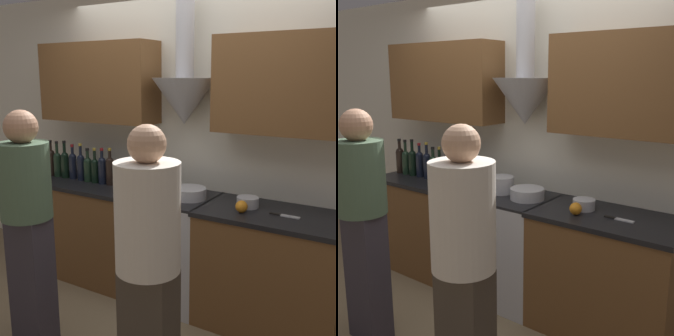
{
  "view_description": "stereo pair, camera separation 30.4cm",
  "coord_description": "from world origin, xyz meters",
  "views": [
    {
      "loc": [
        1.68,
        -2.49,
        1.86
      ],
      "look_at": [
        0.0,
        0.25,
        1.15
      ],
      "focal_mm": 45.0,
      "sensor_mm": 36.0,
      "label": 1
    },
    {
      "loc": [
        1.93,
        -2.32,
        1.86
      ],
      "look_at": [
        0.0,
        0.25,
        1.15
      ],
      "focal_mm": 45.0,
      "sensor_mm": 36.0,
      "label": 2
    }
  ],
  "objects": [
    {
      "name": "saucepan",
      "position": [
        0.62,
        0.38,
        0.94
      ],
      "size": [
        0.16,
        0.16,
        0.08
      ],
      "color": "silver",
      "rests_on": "counter_right"
    },
    {
      "name": "wine_bottle_1",
      "position": [
        -1.31,
        0.35,
        1.04
      ],
      "size": [
        0.07,
        0.07,
        0.34
      ],
      "color": "black",
      "rests_on": "counter_left"
    },
    {
      "name": "wine_bottle_6",
      "position": [
        -0.84,
        0.35,
        1.03
      ],
      "size": [
        0.07,
        0.07,
        0.32
      ],
      "color": "black",
      "rests_on": "counter_left"
    },
    {
      "name": "ground_plane",
      "position": [
        0.0,
        0.0,
        0.0
      ],
      "size": [
        12.0,
        12.0,
        0.0
      ],
      "primitive_type": "plane",
      "color": "#847051"
    },
    {
      "name": "person_foreground_right",
      "position": [
        0.55,
        -0.84,
        0.9
      ],
      "size": [
        0.33,
        0.33,
        1.64
      ],
      "color": "#473D33",
      "rests_on": "ground_plane"
    },
    {
      "name": "counter_left",
      "position": [
        -0.89,
        0.35,
        0.45
      ],
      "size": [
        1.19,
        0.62,
        0.9
      ],
      "color": "brown",
      "rests_on": "ground_plane"
    },
    {
      "name": "wine_bottle_8",
      "position": [
        -0.67,
        0.36,
        1.04
      ],
      "size": [
        0.07,
        0.07,
        0.33
      ],
      "color": "black",
      "rests_on": "counter_left"
    },
    {
      "name": "chefs_knife",
      "position": [
        0.92,
        0.31,
        0.91
      ],
      "size": [
        0.21,
        0.04,
        0.01
      ],
      "rotation": [
        0.0,
        0.0,
        -0.02
      ],
      "color": "silver",
      "rests_on": "counter_right"
    },
    {
      "name": "orange_fruit",
      "position": [
        0.63,
        0.23,
        0.95
      ],
      "size": [
        0.09,
        0.09,
        0.09
      ],
      "color": "orange",
      "rests_on": "counter_right"
    },
    {
      "name": "wine_bottle_2",
      "position": [
        -1.21,
        0.35,
        1.05
      ],
      "size": [
        0.08,
        0.08,
        0.36
      ],
      "color": "black",
      "rests_on": "counter_left"
    },
    {
      "name": "counter_right",
      "position": [
        0.82,
        0.35,
        0.45
      ],
      "size": [
        1.05,
        0.62,
        0.9
      ],
      "color": "brown",
      "rests_on": "ground_plane"
    },
    {
      "name": "wall_back",
      "position": [
        -0.02,
        0.63,
        1.45
      ],
      "size": [
        8.4,
        0.53,
        2.6
      ],
      "color": "silver",
      "rests_on": "ground_plane"
    },
    {
      "name": "stove_range",
      "position": [
        0.0,
        0.35,
        0.46
      ],
      "size": [
        0.62,
        0.6,
        0.9
      ],
      "color": "silver",
      "rests_on": "ground_plane"
    },
    {
      "name": "wine_bottle_4",
      "position": [
        -1.01,
        0.35,
        1.04
      ],
      "size": [
        0.07,
        0.07,
        0.35
      ],
      "color": "black",
      "rests_on": "counter_left"
    },
    {
      "name": "wine_bottle_3",
      "position": [
        -1.12,
        0.35,
        1.04
      ],
      "size": [
        0.07,
        0.07,
        0.33
      ],
      "color": "black",
      "rests_on": "counter_left"
    },
    {
      "name": "stock_pot",
      "position": [
        -0.14,
        0.37,
        0.97
      ],
      "size": [
        0.21,
        0.21,
        0.14
      ],
      "color": "silver",
      "rests_on": "stove_range"
    },
    {
      "name": "person_foreground_left",
      "position": [
        -0.51,
        -0.71,
        0.92
      ],
      "size": [
        0.34,
        0.34,
        1.65
      ],
      "color": "#38333D",
      "rests_on": "ground_plane"
    },
    {
      "name": "wine_bottle_7",
      "position": [
        -0.75,
        0.35,
        1.04
      ],
      "size": [
        0.07,
        0.07,
        0.33
      ],
      "color": "black",
      "rests_on": "counter_left"
    },
    {
      "name": "mixing_bowl",
      "position": [
        0.14,
        0.35,
        0.95
      ],
      "size": [
        0.27,
        0.27,
        0.09
      ],
      "color": "silver",
      "rests_on": "stove_range"
    },
    {
      "name": "wine_bottle_5",
      "position": [
        -0.92,
        0.35,
        1.03
      ],
      "size": [
        0.08,
        0.08,
        0.31
      ],
      "color": "black",
      "rests_on": "counter_left"
    },
    {
      "name": "wine_bottle_0",
      "position": [
        -1.4,
        0.35,
        1.05
      ],
      "size": [
        0.08,
        0.08,
        0.34
      ],
      "color": "black",
      "rests_on": "counter_left"
    }
  ]
}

